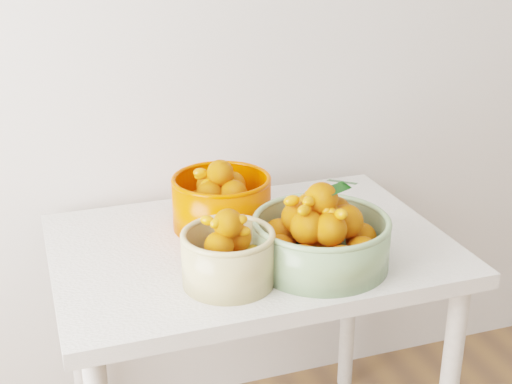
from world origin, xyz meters
The scene contains 4 objects.
table centered at (-0.18, 1.60, 0.65)m, with size 1.00×0.70×0.75m.
bowl_cream centered at (-0.29, 1.42, 0.82)m, with size 0.28×0.28×0.18m.
bowl_green centered at (-0.06, 1.43, 0.82)m, with size 0.41×0.41×0.21m.
bowl_orange centered at (-0.22, 1.72, 0.83)m, with size 0.28×0.28×0.19m.
Camera 1 is at (-0.70, 0.04, 1.56)m, focal length 50.00 mm.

